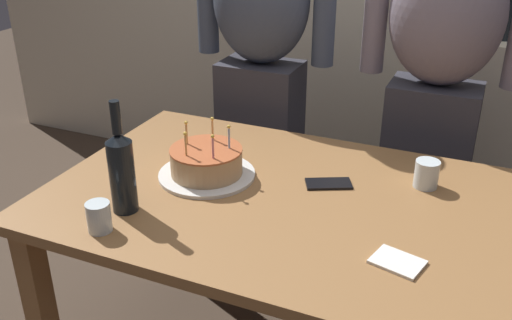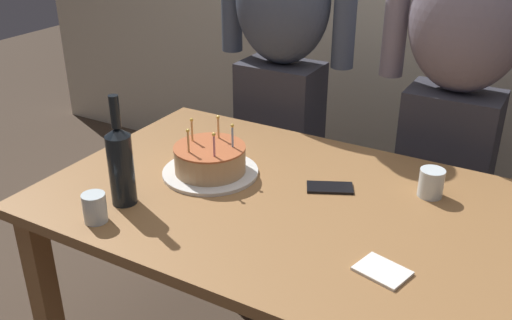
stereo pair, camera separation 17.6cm
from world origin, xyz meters
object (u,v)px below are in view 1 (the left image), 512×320
at_px(birthday_cake, 206,164).
at_px(wine_bottle, 122,170).
at_px(water_glass_near, 99,217).
at_px(napkin_stack, 397,262).
at_px(person_man_bearded, 261,73).
at_px(water_glass_far, 427,174).
at_px(cell_phone, 329,184).
at_px(person_woman_cardigan, 435,96).

bearing_deg(birthday_cake, wine_bottle, -112.47).
xyz_separation_m(water_glass_near, wine_bottle, (-0.00, 0.12, 0.09)).
height_order(napkin_stack, person_man_bearded, person_man_bearded).
xyz_separation_m(water_glass_far, person_man_bearded, (-0.78, 0.49, 0.09)).
distance_m(water_glass_near, napkin_stack, 0.80).
height_order(birthday_cake, wine_bottle, wine_bottle).
xyz_separation_m(birthday_cake, water_glass_near, (-0.12, -0.41, -0.00)).
relative_size(birthday_cake, water_glass_far, 3.59).
bearing_deg(water_glass_near, cell_phone, 45.35).
bearing_deg(person_woman_cardigan, cell_phone, 69.27).
bearing_deg(person_man_bearded, water_glass_near, 89.65).
height_order(water_glass_far, person_man_bearded, person_man_bearded).
bearing_deg(wine_bottle, person_woman_cardigan, 53.63).
bearing_deg(wine_bottle, person_man_bearded, 89.59).
bearing_deg(wine_bottle, water_glass_far, 32.44).
xyz_separation_m(water_glass_far, person_woman_cardigan, (-0.05, 0.49, 0.09)).
height_order(water_glass_far, napkin_stack, water_glass_far).
bearing_deg(napkin_stack, water_glass_far, 90.04).
xyz_separation_m(water_glass_near, water_glass_far, (0.78, 0.62, 0.00)).
xyz_separation_m(birthday_cake, water_glass_far, (0.67, 0.21, -0.00)).
xyz_separation_m(birthday_cake, person_man_bearded, (-0.11, 0.71, 0.09)).
bearing_deg(cell_phone, person_woman_cardigan, 43.29).
xyz_separation_m(birthday_cake, wine_bottle, (-0.12, -0.28, 0.09)).
xyz_separation_m(water_glass_near, person_man_bearded, (0.01, 1.11, 0.09)).
height_order(wine_bottle, person_woman_cardigan, person_woman_cardigan).
relative_size(cell_phone, person_woman_cardigan, 0.09).
relative_size(water_glass_far, wine_bottle, 0.26).
xyz_separation_m(wine_bottle, napkin_stack, (0.78, 0.05, -0.13)).
bearing_deg(water_glass_far, person_woman_cardigan, 96.23).
bearing_deg(water_glass_far, cell_phone, -158.36).
height_order(birthday_cake, water_glass_far, birthday_cake).
distance_m(water_glass_far, person_man_bearded, 0.92).
relative_size(water_glass_far, person_man_bearded, 0.05).
distance_m(napkin_stack, person_man_bearded, 1.22).
bearing_deg(birthday_cake, water_glass_near, -106.16).
xyz_separation_m(water_glass_far, cell_phone, (-0.28, -0.11, -0.04)).
height_order(wine_bottle, cell_phone, wine_bottle).
bearing_deg(person_man_bearded, napkin_stack, 129.66).
bearing_deg(water_glass_near, napkin_stack, 12.57).
distance_m(napkin_stack, person_woman_cardigan, 0.95).
distance_m(birthday_cake, cell_phone, 0.40).
relative_size(water_glass_near, person_woman_cardigan, 0.05).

